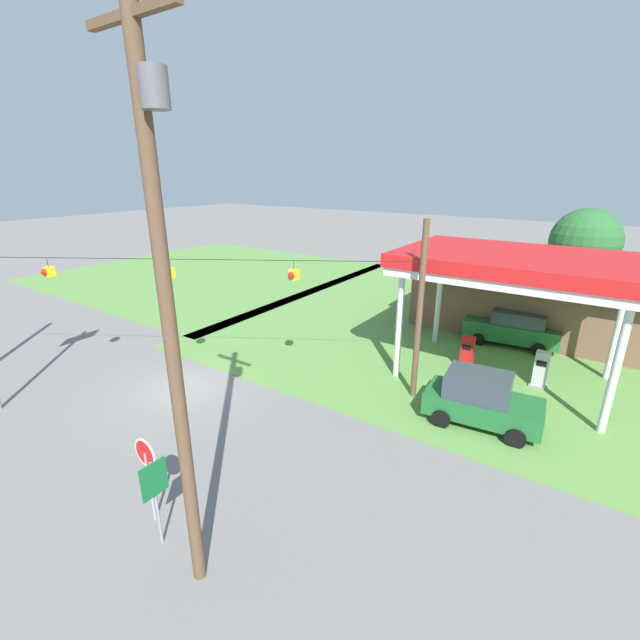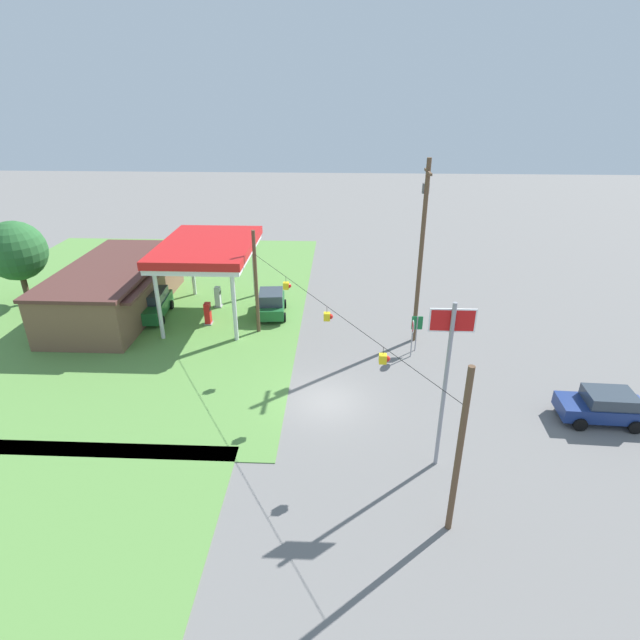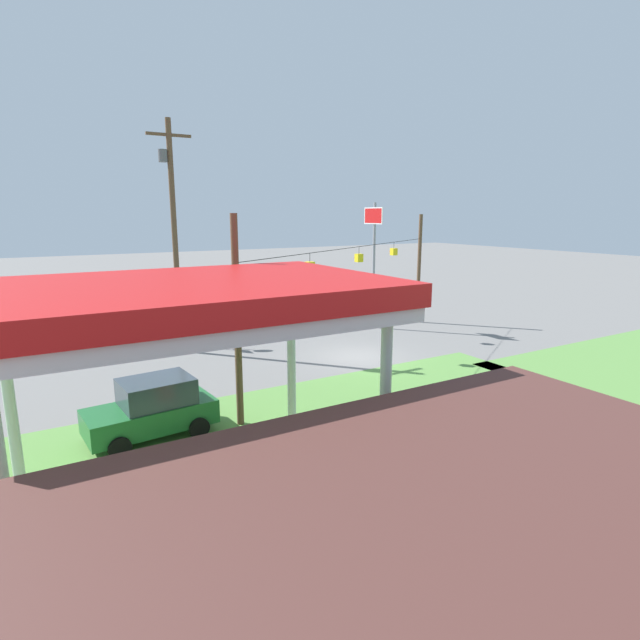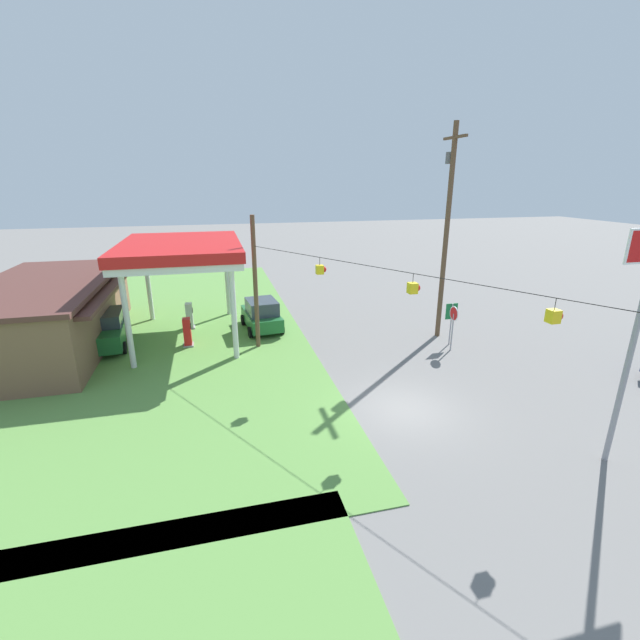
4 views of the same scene
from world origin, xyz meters
name	(u,v)px [view 4 (image 4 of 4)]	position (x,y,z in m)	size (l,w,h in m)	color
ground_plane	(404,409)	(0.00, 0.00, 0.00)	(160.00, 160.00, 0.00)	slate
grass_verge_station_corner	(63,336)	(12.95, 16.16, 0.02)	(36.00, 28.00, 0.04)	#5B8E42
gas_station_canopy	(181,251)	(10.95, 8.79, 5.11)	(9.32, 6.43, 5.63)	silver
gas_station_store	(48,314)	(11.29, 16.14, 1.85)	(13.50, 6.93, 3.67)	brown
fuel_pump_near	(187,333)	(9.39, 8.79, 0.77)	(0.71, 0.56, 1.63)	gray
fuel_pump_far	(190,317)	(12.50, 8.79, 0.77)	(0.71, 0.56, 1.63)	gray
car_at_pumps_front	(262,315)	(11.13, 4.45, 0.98)	(4.17, 2.41, 1.95)	#1E602D
car_at_pumps_rear	(107,329)	(10.51, 13.14, 0.99)	(4.83, 2.41, 1.94)	#1E602D
stop_sign_roadside	(453,319)	(5.24, -5.16, 1.81)	(0.80, 0.08, 2.50)	#99999E
route_sign	(451,315)	(6.09, -5.54, 1.71)	(0.10, 0.70, 2.40)	gray
utility_pole_main	(447,224)	(7.59, -5.63, 6.54)	(2.20, 0.44, 11.80)	brown
signal_span_gantry	(411,318)	(0.00, -0.01, 3.90)	(16.91, 10.24, 7.21)	brown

